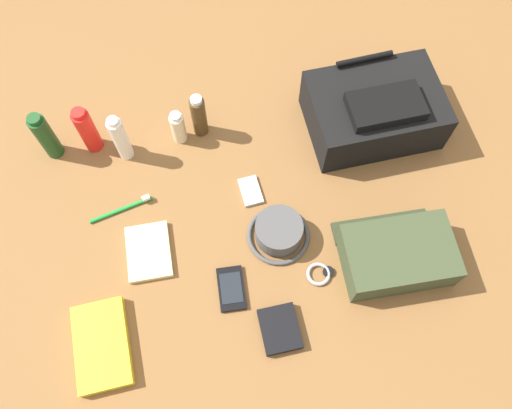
% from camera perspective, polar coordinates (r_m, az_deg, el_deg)
% --- Properties ---
extents(ground_plane, '(2.64, 2.02, 0.02)m').
position_cam_1_polar(ground_plane, '(1.40, -0.00, -0.89)').
color(ground_plane, brown).
rests_on(ground_plane, ground).
extents(backpack, '(0.36, 0.26, 0.16)m').
position_cam_1_polar(backpack, '(1.50, 12.85, 10.05)').
color(backpack, black).
rests_on(backpack, ground_plane).
extents(toiletry_pouch, '(0.28, 0.24, 0.09)m').
position_cam_1_polar(toiletry_pouch, '(1.34, 15.22, -5.29)').
color(toiletry_pouch, '#384228').
rests_on(toiletry_pouch, ground_plane).
extents(bucket_hat, '(0.17, 0.17, 0.07)m').
position_cam_1_polar(bucket_hat, '(1.34, 2.51, -3.04)').
color(bucket_hat, '#4A4A4A').
rests_on(bucket_hat, ground_plane).
extents(shampoo_bottle, '(0.05, 0.05, 0.17)m').
position_cam_1_polar(shampoo_bottle, '(1.51, -22.10, 6.97)').
color(shampoo_bottle, '#19471E').
rests_on(shampoo_bottle, ground_plane).
extents(sunscreen_spray, '(0.05, 0.05, 0.16)m').
position_cam_1_polar(sunscreen_spray, '(1.49, -18.05, 7.78)').
color(sunscreen_spray, red).
rests_on(sunscreen_spray, ground_plane).
extents(toothpaste_tube, '(0.04, 0.04, 0.17)m').
position_cam_1_polar(toothpaste_tube, '(1.44, -14.69, 7.03)').
color(toothpaste_tube, white).
rests_on(toothpaste_tube, ground_plane).
extents(lotion_bottle, '(0.04, 0.04, 0.11)m').
position_cam_1_polar(lotion_bottle, '(1.47, -8.55, 8.38)').
color(lotion_bottle, beige).
rests_on(lotion_bottle, ground_plane).
extents(cologne_bottle, '(0.04, 0.04, 0.15)m').
position_cam_1_polar(cologne_bottle, '(1.46, -6.30, 9.66)').
color(cologne_bottle, '#473319').
rests_on(cologne_bottle, ground_plane).
extents(paperback_novel, '(0.13, 0.21, 0.03)m').
position_cam_1_polar(paperback_novel, '(1.32, -16.54, -14.62)').
color(paperback_novel, yellow).
rests_on(paperback_novel, ground_plane).
extents(cell_phone, '(0.08, 0.12, 0.01)m').
position_cam_1_polar(cell_phone, '(1.31, -2.73, -9.21)').
color(cell_phone, black).
rests_on(cell_phone, ground_plane).
extents(media_player, '(0.05, 0.09, 0.01)m').
position_cam_1_polar(media_player, '(1.41, -0.66, 1.46)').
color(media_player, '#B7B7BC').
rests_on(media_player, ground_plane).
extents(wristwatch, '(0.07, 0.06, 0.01)m').
position_cam_1_polar(wristwatch, '(1.33, 7.02, -7.56)').
color(wristwatch, '#99999E').
rests_on(wristwatch, ground_plane).
extents(toothbrush, '(0.17, 0.04, 0.02)m').
position_cam_1_polar(toothbrush, '(1.43, -14.21, -0.37)').
color(toothbrush, '#198C33').
rests_on(toothbrush, ground_plane).
extents(wallet, '(0.09, 0.11, 0.02)m').
position_cam_1_polar(wallet, '(1.28, 2.63, -13.50)').
color(wallet, black).
rests_on(wallet, ground_plane).
extents(notepad, '(0.12, 0.16, 0.02)m').
position_cam_1_polar(notepad, '(1.37, -11.70, -5.10)').
color(notepad, beige).
rests_on(notepad, ground_plane).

